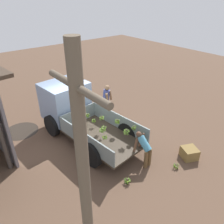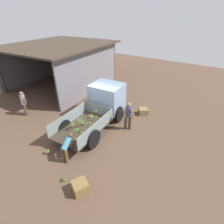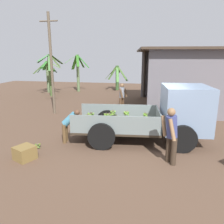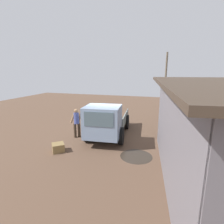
# 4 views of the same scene
# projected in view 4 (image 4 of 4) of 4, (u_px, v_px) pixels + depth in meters

# --- Properties ---
(ground) EXTENTS (36.00, 36.00, 0.00)m
(ground) POSITION_uv_depth(u_px,v_px,m) (109.00, 136.00, 10.83)
(ground) COLOR brown
(mud_patch_0) EXTENTS (1.52, 1.52, 0.01)m
(mud_patch_0) POSITION_uv_depth(u_px,v_px,m) (136.00, 156.00, 8.26)
(mud_patch_0) COLOR #2D251D
(mud_patch_0) RESTS_ON ground
(cargo_truck) EXTENTS (5.07, 2.53, 2.14)m
(cargo_truck) POSITION_uv_depth(u_px,v_px,m) (105.00, 122.00, 9.80)
(cargo_truck) COLOR #342B1F
(cargo_truck) RESTS_ON ground
(utility_pole) EXTENTS (1.00, 0.14, 5.39)m
(utility_pole) POSITION_uv_depth(u_px,v_px,m) (165.00, 85.00, 14.32)
(utility_pole) COLOR brown
(utility_pole) RESTS_ON ground
(person_foreground_visitor) EXTENTS (0.59, 0.69, 1.74)m
(person_foreground_visitor) POSITION_uv_depth(u_px,v_px,m) (77.00, 122.00, 10.48)
(person_foreground_visitor) COLOR #3B2D21
(person_foreground_visitor) RESTS_ON ground
(person_worker_loading) EXTENTS (0.69, 0.63, 1.28)m
(person_worker_loading) POSITION_uv_depth(u_px,v_px,m) (111.00, 113.00, 13.58)
(person_worker_loading) COLOR brown
(person_worker_loading) RESTS_ON ground
(person_bystander_near_shed) EXTENTS (0.52, 0.66, 1.63)m
(person_bystander_near_shed) POSITION_uv_depth(u_px,v_px,m) (185.00, 121.00, 10.94)
(person_bystander_near_shed) COLOR brown
(person_bystander_near_shed) RESTS_ON ground
(banana_bunch_on_ground_0) EXTENTS (0.25, 0.25, 0.20)m
(banana_bunch_on_ground_0) POSITION_uv_depth(u_px,v_px,m) (125.00, 121.00, 13.73)
(banana_bunch_on_ground_0) COLOR brown
(banana_bunch_on_ground_0) RESTS_ON ground
(banana_bunch_on_ground_1) EXTENTS (0.22, 0.22, 0.18)m
(banana_bunch_on_ground_1) POSITION_uv_depth(u_px,v_px,m) (105.00, 117.00, 14.82)
(banana_bunch_on_ground_1) COLOR brown
(banana_bunch_on_ground_1) RESTS_ON ground
(wooden_crate_0) EXTENTS (0.74, 0.74, 0.43)m
(wooden_crate_0) POSITION_uv_depth(u_px,v_px,m) (96.00, 115.00, 14.99)
(wooden_crate_0) COLOR brown
(wooden_crate_0) RESTS_ON ground
(wooden_crate_1) EXTENTS (0.79, 0.79, 0.41)m
(wooden_crate_1) POSITION_uv_depth(u_px,v_px,m) (58.00, 148.00, 8.72)
(wooden_crate_1) COLOR olive
(wooden_crate_1) RESTS_ON ground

